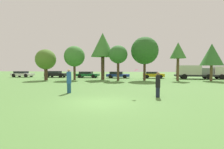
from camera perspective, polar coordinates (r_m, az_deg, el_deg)
name	(u,v)px	position (r m, az deg, el deg)	size (l,w,h in m)	color
ground_plane	(100,102)	(10.43, -4.08, -9.24)	(120.00, 120.00, 0.00)	#54843D
person_thrower	(69,81)	(14.35, -14.09, -2.11)	(0.37, 0.37, 1.94)	navy
person_catcher	(158,85)	(12.43, 14.98, -3.24)	(0.33, 0.33, 1.76)	#191E33
frisbee	(136,70)	(12.30, 7.98, 1.52)	(0.28, 0.28, 0.08)	#F21E72
tree_0	(46,60)	(28.95, -21.14, 4.62)	(3.14, 3.14, 4.85)	#473323
tree_1	(74,56)	(28.07, -12.38, 5.86)	(3.28, 3.28, 5.41)	#473323
tree_2	(103,45)	(28.32, -3.10, 9.66)	(3.85, 3.85, 7.60)	#473323
tree_3	(118,55)	(26.09, 2.05, 6.56)	(2.83, 2.83, 5.33)	#473323
tree_4	(145,51)	(27.12, 10.79, 7.74)	(4.21, 4.21, 6.70)	#473323
tree_5	(178,51)	(27.74, 21.08, 7.30)	(2.38, 2.38, 5.77)	brown
tree_6	(212,55)	(29.48, 30.18, 5.70)	(3.23, 3.23, 5.54)	brown
parked_car_white	(22,74)	(39.50, -27.66, 0.18)	(4.41, 2.03, 1.20)	silver
parked_car_black	(56,74)	(35.78, -18.19, 0.18)	(4.34, 1.94, 1.27)	black
parked_car_green	(87,74)	(33.60, -8.24, 0.06)	(4.41, 2.11, 1.19)	#196633
parked_car_blue	(118,75)	(32.38, 1.86, -0.03)	(4.37, 2.17, 1.21)	#1E389E
parked_car_yellow	(153,75)	(32.37, 13.49, -0.07)	(3.87, 1.99, 1.21)	gold
delivery_truck_grey	(193,71)	(33.23, 25.27, 0.92)	(6.26, 2.40, 2.36)	#2D2D33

